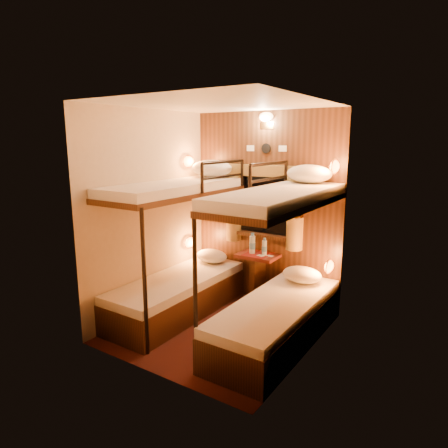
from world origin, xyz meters
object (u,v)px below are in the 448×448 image
Objects in this scene: bunk_left at (178,269)px; bottle_right at (264,248)px; bottle_left at (252,245)px; bunk_right at (277,291)px; table at (257,272)px.

bunk_left reaches higher than bottle_right.
bottle_left is (0.57, 0.77, 0.21)m from bunk_left.
bunk_right is 1.02m from table.
bunk_left is 1.30m from bunk_right.
bunk_right is 1.08m from bottle_left.
table is 2.48× the size of bottle_left.
bunk_left is 1.02m from table.
bunk_right is 2.90× the size of table.
bunk_left is 7.19× the size of bottle_left.
bunk_right is (1.30, 0.00, 0.00)m from bunk_left.
bottle_left is at bearing 53.58° from bunk_left.
table is at bearing 129.67° from bunk_right.
bottle_left is at bearing -176.32° from bottle_right.
bottle_right is at bearing 46.87° from bunk_left.
table is at bearing 50.33° from bunk_left.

